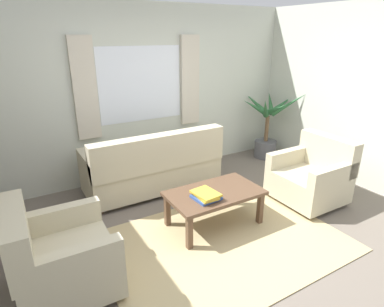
% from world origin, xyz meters
% --- Properties ---
extents(ground_plane, '(6.24, 6.24, 0.00)m').
position_xyz_m(ground_plane, '(0.00, 0.00, 0.00)').
color(ground_plane, '#6B6056').
extents(wall_back, '(5.32, 0.12, 2.60)m').
position_xyz_m(wall_back, '(0.00, 2.26, 1.30)').
color(wall_back, beige).
rests_on(wall_back, ground_plane).
extents(window_with_curtains, '(1.98, 0.07, 1.40)m').
position_xyz_m(window_with_curtains, '(0.00, 2.18, 1.45)').
color(window_with_curtains, white).
extents(area_rug, '(2.57, 1.83, 0.01)m').
position_xyz_m(area_rug, '(0.00, 0.00, 0.01)').
color(area_rug, tan).
rests_on(area_rug, ground_plane).
extents(couch, '(1.90, 0.82, 0.92)m').
position_xyz_m(couch, '(-0.13, 1.55, 0.37)').
color(couch, '#BCB293').
rests_on(couch, ground_plane).
extents(armchair_left, '(0.83, 0.85, 0.88)m').
position_xyz_m(armchair_left, '(-1.65, 0.16, 0.35)').
color(armchair_left, '#BCB293').
rests_on(armchair_left, ground_plane).
extents(armchair_right, '(0.82, 0.84, 0.88)m').
position_xyz_m(armchair_right, '(1.59, 0.20, 0.35)').
color(armchair_right, '#BCB293').
rests_on(armchair_right, ground_plane).
extents(coffee_table, '(1.10, 0.64, 0.44)m').
position_xyz_m(coffee_table, '(0.11, 0.36, 0.38)').
color(coffee_table, brown).
rests_on(coffee_table, ground_plane).
extents(book_stack_on_table, '(0.29, 0.33, 0.08)m').
position_xyz_m(book_stack_on_table, '(-0.07, 0.28, 0.48)').
color(book_stack_on_table, '#335199').
rests_on(book_stack_on_table, coffee_table).
extents(potted_plant, '(1.00, 1.10, 1.26)m').
position_xyz_m(potted_plant, '(2.22, 1.75, 0.53)').
color(potted_plant, '#56565B').
rests_on(potted_plant, ground_plane).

